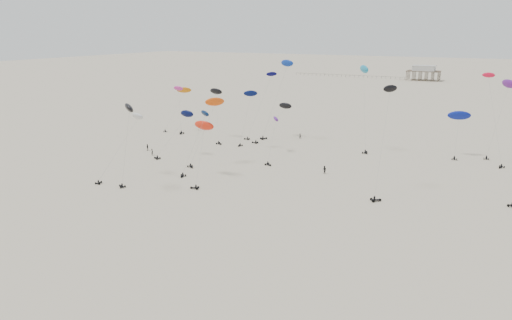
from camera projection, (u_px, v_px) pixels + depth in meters
The scene contains 26 objects.
ground_plane at pixel (384, 114), 200.79m from camera, with size 900.00×900.00×0.00m, color beige.
pavilion_main at pixel (423, 74), 332.91m from camera, with size 21.00×13.00×9.80m.
pier_fence at pixel (348, 76), 356.98m from camera, with size 80.20×0.20×1.50m.
rig_0 at pixel (179, 104), 164.65m from camera, with size 7.31×7.44×15.22m.
rig_1 at pixel (130, 129), 114.38m from camera, with size 5.29×13.59×16.80m.
rig_2 at pixel (263, 96), 153.66m from camera, with size 7.52×9.69×20.96m.
rig_3 at pixel (248, 104), 142.34m from camera, with size 5.68×3.35×16.46m.
rig_5 at pixel (384, 136), 101.71m from camera, with size 3.89×14.25×22.79m.
rig_6 at pixel (210, 113), 124.33m from camera, with size 6.16×10.80×17.10m.
rig_7 at pixel (274, 132), 134.07m from camera, with size 7.93×17.96×17.54m.
rig_8 at pixel (182, 95), 173.64m from camera, with size 5.68×16.20×17.04m.
rig_9 at pixel (280, 113), 156.51m from camera, with size 6.53×16.62×17.12m.
rig_12 at pixel (180, 124), 133.49m from camera, with size 7.35×10.41×13.53m.
rig_13 at pixel (203, 133), 114.25m from camera, with size 8.54×13.31×15.58m.
rig_14 at pixel (217, 100), 154.52m from camera, with size 10.69×12.37×17.47m.
rig_15 at pixel (459, 120), 133.21m from camera, with size 6.45×9.06×12.51m.
rig_16 at pixel (281, 82), 152.03m from camera, with size 9.08×8.07×24.37m.
rig_17 at pixel (128, 120), 104.21m from camera, with size 5.91×4.79×18.54m.
rig_18 at pixel (364, 85), 136.92m from camera, with size 5.97×8.26×23.80m.
rig_19 at pixel (505, 95), 126.71m from camera, with size 6.11×5.41×21.11m.
rig_20 at pixel (495, 118), 123.22m from camera, with size 7.82×6.13×22.88m.
rig_21 at pixel (198, 134), 114.31m from camera, with size 6.65×6.98×15.46m.
spectator_0 at pixel (152, 155), 135.34m from camera, with size 0.77×0.53×2.13m, color black.
spectator_1 at pixel (324, 174), 118.09m from camera, with size 1.09×0.63×2.23m, color black.
spectator_2 at pixel (148, 150), 140.69m from camera, with size 1.29×0.69×2.18m, color black.
spectator_3 at pixel (300, 139), 155.77m from camera, with size 0.73×0.50×2.02m, color black.
Camera 1 is at (45.90, -0.30, 33.13)m, focal length 35.00 mm.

